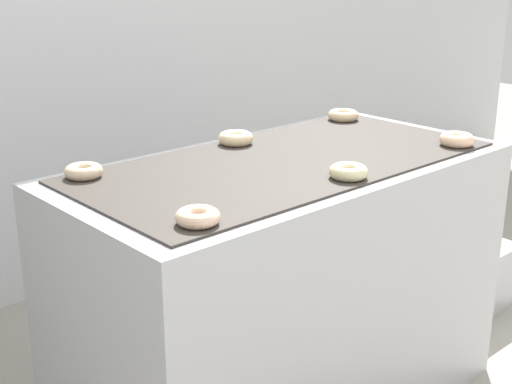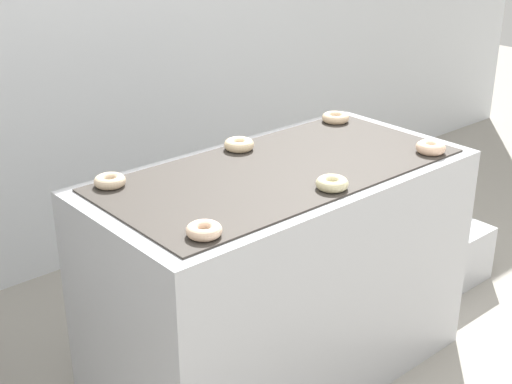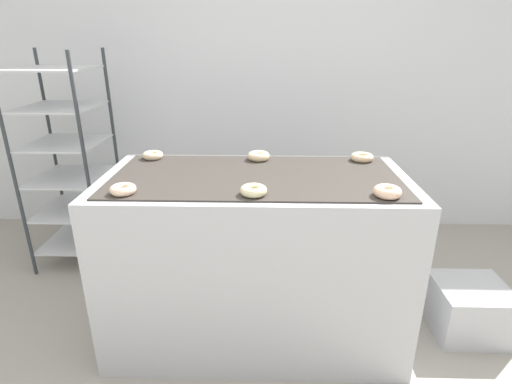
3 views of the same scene
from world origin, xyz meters
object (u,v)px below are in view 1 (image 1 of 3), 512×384
object	(u,v)px
donut_near_center	(347,172)
donut_far_left	(84,171)
donut_near_left	(198,217)
donut_near_right	(457,139)
fryer_machine	(284,290)
donut_far_center	(236,138)
glaze_bin	(464,273)
donut_far_right	(343,115)

from	to	relation	value
donut_near_center	donut_far_left	xyz separation A→B (m)	(-0.59, 0.55, -0.00)
donut_near_left	donut_near_right	distance (m)	1.17
fryer_machine	donut_near_center	xyz separation A→B (m)	(-0.01, -0.27, 0.50)
donut_near_left	donut_far_center	distance (m)	0.81
glaze_bin	donut_near_center	world-z (taller)	donut_near_center
donut_near_left	donut_far_left	size ratio (longest dim) A/B	0.99
donut_near_center	donut_far_center	xyz separation A→B (m)	(0.02, 0.54, 0.00)
donut_near_center	donut_near_right	xyz separation A→B (m)	(0.59, -0.00, 0.00)
donut_near_left	donut_near_center	world-z (taller)	donut_near_center
donut_near_center	donut_far_left	world-z (taller)	donut_near_center
donut_near_right	donut_far_right	size ratio (longest dim) A/B	0.97
glaze_bin	donut_far_left	bearing A→B (deg)	171.69
donut_near_center	donut_near_left	bearing A→B (deg)	179.95
donut_far_left	donut_far_center	bearing A→B (deg)	-0.81
donut_near_center	donut_near_right	bearing A→B (deg)	-0.35
glaze_bin	donut_near_left	size ratio (longest dim) A/B	3.39
donut_far_center	donut_far_left	bearing A→B (deg)	179.19
donut_near_left	donut_far_center	world-z (taller)	donut_far_center
donut_far_left	donut_near_center	bearing A→B (deg)	-43.00
donut_far_left	donut_far_center	world-z (taller)	donut_far_center
glaze_bin	donut_far_center	bearing A→B (deg)	168.03
glaze_bin	donut_near_left	xyz separation A→B (m)	(-1.81, -0.29, 0.83)
donut_near_center	donut_far_center	distance (m)	0.54
donut_near_center	donut_far_right	xyz separation A→B (m)	(0.60, 0.54, -0.00)
fryer_machine	donut_far_left	distance (m)	0.83
fryer_machine	donut_far_center	world-z (taller)	donut_far_center
glaze_bin	donut_far_right	size ratio (longest dim) A/B	3.11
donut_far_left	donut_far_right	size ratio (longest dim) A/B	0.93
donut_far_center	fryer_machine	bearing A→B (deg)	-92.41
donut_near_left	fryer_machine	bearing A→B (deg)	24.97
fryer_machine	donut_near_center	distance (m)	0.57
donut_near_center	donut_far_center	world-z (taller)	donut_far_center
donut_near_center	donut_far_right	bearing A→B (deg)	42.06
fryer_machine	donut_near_left	bearing A→B (deg)	-155.03
glaze_bin	donut_near_center	bearing A→B (deg)	-166.97
fryer_machine	glaze_bin	xyz separation A→B (m)	(1.23, 0.01, -0.33)
donut_near_left	donut_near_right	xyz separation A→B (m)	(1.17, -0.00, 0.00)
donut_near_left	donut_near_right	world-z (taller)	donut_near_right
donut_far_right	fryer_machine	bearing A→B (deg)	-155.57
donut_near_right	donut_far_right	xyz separation A→B (m)	(0.01, 0.55, -0.00)
fryer_machine	donut_far_center	size ratio (longest dim) A/B	12.38
glaze_bin	donut_near_right	bearing A→B (deg)	-155.80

